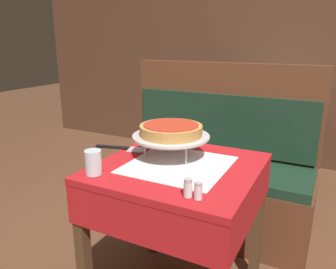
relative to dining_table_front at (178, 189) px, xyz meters
name	(u,v)px	position (x,y,z in m)	size (l,w,h in m)	color
dining_table_front	(178,189)	(0.00, 0.00, 0.00)	(0.69, 0.69, 0.74)	red
dining_table_rear	(273,115)	(0.11, 1.75, 0.01)	(0.76, 0.76, 0.73)	beige
booth_bench	(212,181)	(-0.10, 0.77, -0.28)	(1.32, 0.50, 1.13)	brown
back_wall_panel	(277,47)	(0.00, 2.31, 0.58)	(6.00, 0.04, 2.40)	#4C2D1E
pizza_pan_stand	(171,137)	(-0.07, 0.07, 0.22)	(0.36, 0.36, 0.11)	#ADADB2
deep_dish_pizza	(171,130)	(-0.07, 0.07, 0.26)	(0.29, 0.29, 0.05)	#C68E47
pizza_server	(122,148)	(-0.35, 0.06, 0.13)	(0.27, 0.11, 0.01)	#BCBCC1
water_glass_near	(93,162)	(-0.26, -0.26, 0.17)	(0.07, 0.07, 0.10)	silver
salt_shaker	(188,188)	(0.16, -0.27, 0.16)	(0.03, 0.03, 0.07)	silver
pepper_shaker	(198,191)	(0.20, -0.27, 0.15)	(0.03, 0.03, 0.06)	silver
napkin_holder	(192,136)	(-0.06, 0.30, 0.17)	(0.10, 0.05, 0.09)	#B2B2B7
condiment_caddy	(275,99)	(0.12, 1.70, 0.16)	(0.15, 0.15, 0.17)	black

